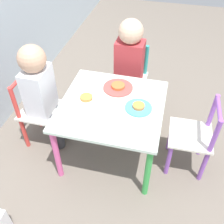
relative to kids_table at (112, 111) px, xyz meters
The scene contains 10 objects.
ground_plane 0.38m from the kids_table, ahead, with size 6.00×6.00×0.00m, color #6B6056.
kids_table is the anchor object (origin of this frame).
chair_teal 0.53m from the kids_table, ahead, with size 0.27×0.27×0.53m.
chair_red 0.53m from the kids_table, 89.76° to the left, with size 0.26×0.26×0.53m.
chair_purple 0.53m from the kids_table, 88.69° to the right, with size 0.27×0.27×0.53m.
child_right 0.47m from the kids_table, ahead, with size 0.22×0.20×0.77m.
child_back 0.46m from the kids_table, 89.76° to the left, with size 0.20×0.22×0.76m.
plate_right 0.17m from the kids_table, ahead, with size 0.19×0.19×0.03m.
plate_back 0.17m from the kids_table, 90.00° to the left, with size 0.17×0.17×0.03m.
plate_front 0.17m from the kids_table, 90.00° to the right, with size 0.16×0.16×0.03m.
Camera 1 is at (-1.16, -0.29, 1.47)m, focal length 42.00 mm.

